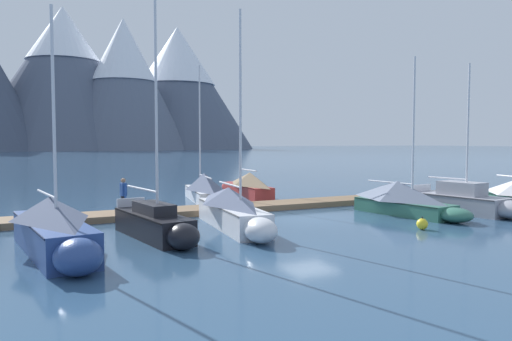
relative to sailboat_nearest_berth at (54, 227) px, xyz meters
The scene contains 14 objects.
ground_plane 11.95m from the sailboat_nearest_berth, 14.17° to the left, with size 700.00×700.00×0.00m, color #2D4C6B.
mountain_shoulder_ridge 230.59m from the sailboat_nearest_berth, 85.98° to the left, with size 83.26×83.26×66.15m.
mountain_east_summit 218.30m from the sailboat_nearest_berth, 79.18° to the left, with size 58.30×58.30×59.95m.
mountain_rear_spur 245.87m from the sailboat_nearest_berth, 72.86° to the left, with size 78.65×78.65×63.35m.
dock 13.49m from the sailboat_nearest_berth, 30.91° to the left, with size 27.19×2.95×0.30m.
sailboat_nearest_berth is the anchor object (origin of this frame).
sailboat_second_berth 3.80m from the sailboat_nearest_berth, 15.47° to the left, with size 2.13×6.00×9.25m.
sailboat_mid_dock_port 7.40m from the sailboat_nearest_berth, 14.57° to the left, with size 2.07×7.57×8.97m.
sailboat_mid_dock_starboard 14.95m from the sailboat_nearest_berth, 51.99° to the left, with size 2.49×7.18×8.58m.
sailboat_far_berth 17.86m from the sailboat_nearest_berth, 45.20° to the left, with size 1.74×7.13×9.15m.
sailboat_outer_slip 16.62m from the sailboat_nearest_berth, ahead, with size 2.50×6.60×7.88m.
sailboat_end_of_dock 19.83m from the sailboat_nearest_berth, ahead, with size 2.59×6.56×7.70m.
person_on_dock 7.02m from the sailboat_nearest_berth, 61.54° to the left, with size 0.28×0.58×1.69m.
mooring_buoy_channel_marker 14.40m from the sailboat_nearest_berth, ahead, with size 0.47×0.47×0.55m.
Camera 1 is at (-12.32, -20.11, 3.70)m, focal length 34.27 mm.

